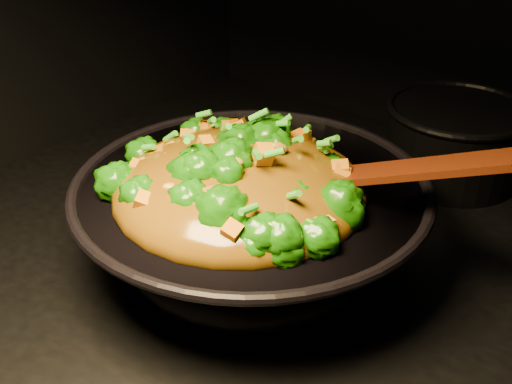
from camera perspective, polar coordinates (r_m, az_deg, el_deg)
The scene contains 4 objects.
wok at distance 0.87m, azimuth -0.41°, elevation -3.05°, with size 0.46×0.46×0.13m, color black, non-canonical shape.
stir_fry at distance 0.79m, azimuth -1.50°, elevation 3.30°, with size 0.32×0.32×0.11m, color #165806, non-canonical shape.
spatula at distance 0.77m, azimuth 12.28°, elevation 1.82°, with size 0.33×0.05×0.01m, color #341105.
back_pot at distance 1.14m, azimuth 17.20°, elevation 4.37°, with size 0.23×0.23×0.13m, color black.
Camera 1 is at (0.39, -0.66, 1.44)m, focal length 45.00 mm.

